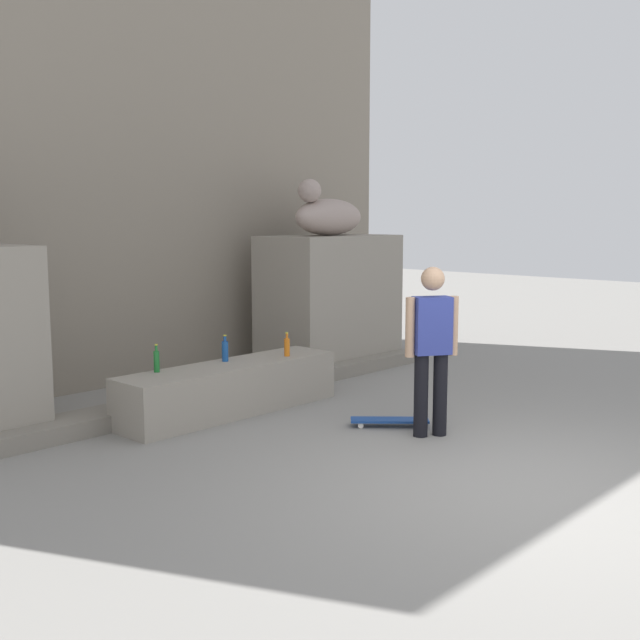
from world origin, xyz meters
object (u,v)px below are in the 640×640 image
(bottle_blue, at_px, (225,350))
(bottle_green, at_px, (157,361))
(statue_reclining_right, at_px, (328,215))
(skater, at_px, (432,344))
(bottle_orange, at_px, (287,346))
(skateboard, at_px, (390,420))

(bottle_blue, xyz_separation_m, bottle_green, (-0.87, 0.06, -0.00))
(statue_reclining_right, distance_m, bottle_blue, 3.22)
(statue_reclining_right, height_order, skater, statue_reclining_right)
(skater, bearing_deg, bottle_blue, 140.01)
(bottle_blue, height_order, bottle_orange, bottle_blue)
(skater, bearing_deg, statue_reclining_right, 91.13)
(bottle_orange, bearing_deg, statue_reclining_right, 30.50)
(skateboard, bearing_deg, skater, -40.86)
(bottle_green, bearing_deg, bottle_orange, -11.98)
(skater, xyz_separation_m, bottle_orange, (0.01, 2.02, -0.26))
(skateboard, xyz_separation_m, bottle_blue, (-0.67, 1.80, 0.60))
(skateboard, relative_size, bottle_orange, 2.61)
(skateboard, distance_m, bottle_orange, 1.63)
(skater, relative_size, bottle_blue, 5.61)
(bottle_green, relative_size, bottle_orange, 1.05)
(bottle_blue, bearing_deg, skater, -73.40)
(skateboard, height_order, bottle_blue, bottle_blue)
(statue_reclining_right, bearing_deg, bottle_orange, 17.93)
(statue_reclining_right, relative_size, bottle_blue, 5.66)
(bottle_blue, bearing_deg, bottle_orange, -21.47)
(skateboard, distance_m, bottle_blue, 2.01)
(skater, distance_m, bottle_orange, 2.03)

